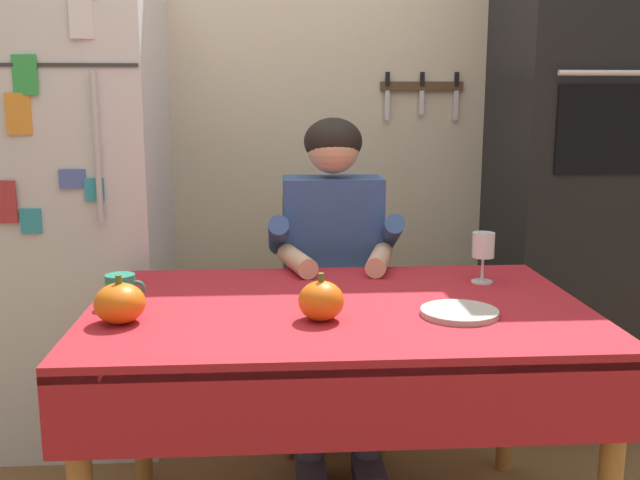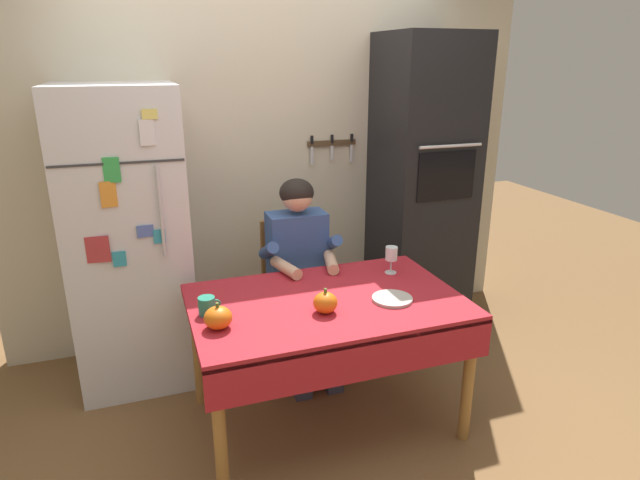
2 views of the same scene
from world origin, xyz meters
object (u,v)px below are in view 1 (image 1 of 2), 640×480
Objects in this scene: chair_behind_person at (330,305)px; pumpkin_large at (120,303)px; refrigerator at (73,207)px; seated_person at (334,260)px; wall_oven at (576,164)px; dining_table at (339,335)px; coffee_mug at (121,290)px; wine_glass at (483,248)px; pumpkin_medium at (321,301)px; serving_tray at (459,312)px.

pumpkin_large is (-0.62, -0.90, 0.28)m from chair_behind_person.
refrigerator reaches higher than seated_person.
wall_oven is 1.45m from dining_table.
coffee_mug is 1.10m from wine_glass.
pumpkin_large is 1.04× the size of pumpkin_medium.
chair_behind_person is 0.29m from seated_person.
refrigerator is 0.86× the size of wall_oven.
pumpkin_large is (-1.06, -0.35, -0.06)m from wine_glass.
seated_person reaches higher than wine_glass.
pumpkin_large is (-0.62, -0.71, 0.06)m from seated_person.
pumpkin_large reaches higher than coffee_mug.
wine_glass is (1.09, 0.19, 0.07)m from coffee_mug.
wine_glass is at bearing 18.20° from pumpkin_large.
pumpkin_large is 0.52m from pumpkin_medium.
wall_oven is at bearing 54.45° from serving_tray.
pumpkin_medium is 0.61× the size of serving_tray.
refrigerator is 14.14× the size of pumpkin_medium.
pumpkin_medium is at bearing -1.18° from pumpkin_large.
pumpkin_large is at bearing -147.66° from wall_oven.
wall_oven is 1.89m from coffee_mug.
refrigerator reaches higher than dining_table.
coffee_mug is at bearing 170.61° from serving_tray.
refrigerator is at bearing 142.11° from serving_tray.
coffee_mug is (-0.61, 0.05, 0.13)m from dining_table.
wall_oven is at bearing 17.51° from seated_person.
pumpkin_large is (0.37, -0.99, -0.11)m from refrigerator.
pumpkin_medium is at bearing -136.71° from wall_oven.
seated_person is 0.58m from wine_glass.
pumpkin_medium is at bearing -146.17° from wine_glass.
dining_table is (0.95, -0.88, -0.24)m from refrigerator.
coffee_mug is 0.53× the size of serving_tray.
refrigerator is 1.32m from dining_table.
wine_glass is at bearing -129.91° from wall_oven.
chair_behind_person reaches higher than pumpkin_large.
refrigerator reaches higher than pumpkin_medium.
chair_behind_person is 5.77× the size of wine_glass.
chair_behind_person is at bearing 48.91° from coffee_mug.
serving_tray is (0.32, -0.10, 0.09)m from dining_table.
pumpkin_medium is (0.52, -0.01, -0.00)m from pumpkin_large.
pumpkin_medium is (-0.10, -0.72, 0.06)m from seated_person.
coffee_mug is (-0.65, -0.74, 0.27)m from chair_behind_person.
coffee_mug is at bearing 175.28° from dining_table.
seated_person reaches higher than pumpkin_medium.
pumpkin_medium reaches higher than serving_tray.
wall_oven is at bearing 50.09° from wine_glass.
wine_glass is (0.48, 0.24, 0.20)m from dining_table.
coffee_mug is at bearing 99.93° from pumpkin_large.
pumpkin_large is at bearing -179.57° from serving_tray.
serving_tray is at bearing 2.68° from pumpkin_medium.
serving_tray is (0.28, -0.90, 0.24)m from chair_behind_person.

